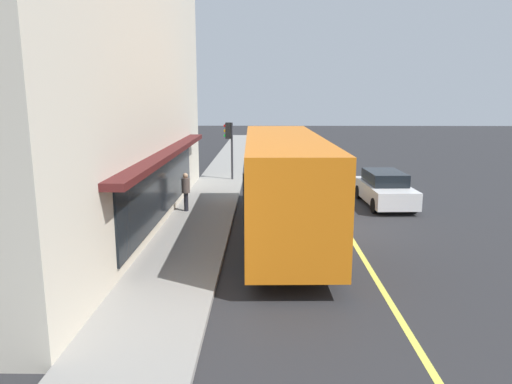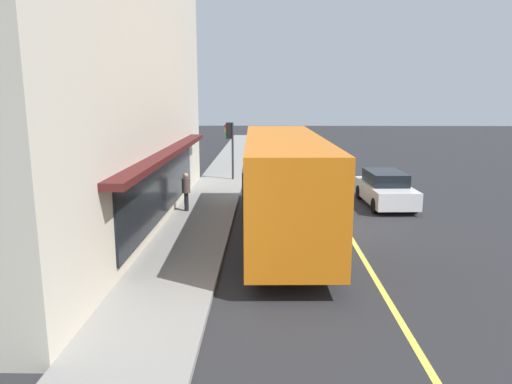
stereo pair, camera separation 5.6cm
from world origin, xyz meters
name	(u,v)px [view 1 (the left image)]	position (x,y,z in m)	size (l,w,h in m)	color
ground	(345,229)	(0.00, 0.00, 0.00)	(120.00, 120.00, 0.00)	#28282B
sidewalk	(197,226)	(0.00, 5.51, 0.07)	(80.00, 2.54, 0.15)	gray
lane_centre_stripe	(345,229)	(0.00, 0.00, 0.00)	(36.00, 0.16, 0.01)	#D8D14C
storefront_building	(28,90)	(0.27, 11.53, 5.04)	(19.57, 10.11, 10.10)	beige
bus	(283,181)	(-1.05, 2.37, 1.99)	(11.19, 2.83, 3.50)	orange
traffic_light	(229,137)	(9.70, 5.00, 2.53)	(0.30, 0.52, 3.20)	#2D2D33
car_white	(385,189)	(3.91, -2.37, 0.74)	(4.37, 2.00, 1.52)	white
pedestrian_mid_block	(186,188)	(2.07, 6.24, 1.10)	(0.34, 0.34, 1.59)	black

